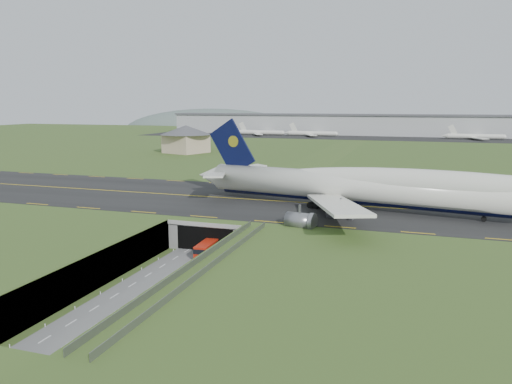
% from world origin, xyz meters
% --- Properties ---
extents(ground, '(900.00, 900.00, 0.00)m').
position_xyz_m(ground, '(0.00, 0.00, 0.00)').
color(ground, '#345020').
rests_on(ground, ground).
extents(airfield_deck, '(800.00, 800.00, 6.00)m').
position_xyz_m(airfield_deck, '(0.00, 0.00, 3.00)').
color(airfield_deck, gray).
rests_on(airfield_deck, ground).
extents(trench_road, '(12.00, 75.00, 0.20)m').
position_xyz_m(trench_road, '(0.00, -7.50, 0.10)').
color(trench_road, slate).
rests_on(trench_road, ground).
extents(taxiway, '(800.00, 44.00, 0.18)m').
position_xyz_m(taxiway, '(0.00, 33.00, 6.09)').
color(taxiway, black).
rests_on(taxiway, airfield_deck).
extents(tunnel_portal, '(17.00, 22.30, 6.00)m').
position_xyz_m(tunnel_portal, '(0.00, 16.71, 3.33)').
color(tunnel_portal, gray).
rests_on(tunnel_portal, ground).
extents(guideway, '(3.00, 53.00, 7.05)m').
position_xyz_m(guideway, '(11.00, -19.11, 5.32)').
color(guideway, '#A8A8A3').
rests_on(guideway, ground).
extents(jumbo_jet, '(94.02, 60.02, 20.12)m').
position_xyz_m(jumbo_jet, '(32.24, 28.40, 11.41)').
color(jumbo_jet, silver).
rests_on(jumbo_jet, ground).
extents(shuttle_tram, '(2.96, 7.05, 2.84)m').
position_xyz_m(shuttle_tram, '(1.80, 4.55, 1.57)').
color(shuttle_tram, '#B61D0C').
rests_on(shuttle_tram, ground).
extents(service_building, '(30.41, 30.41, 13.09)m').
position_xyz_m(service_building, '(-66.09, 134.91, 13.75)').
color(service_building, '#C7AD8F').
rests_on(service_building, ground).
extents(cargo_terminal, '(320.00, 67.00, 15.60)m').
position_xyz_m(cargo_terminal, '(-0.11, 299.41, 13.96)').
color(cargo_terminal, '#B2B2B2').
rests_on(cargo_terminal, ground).
extents(distant_hills, '(700.00, 91.00, 60.00)m').
position_xyz_m(distant_hills, '(64.38, 430.00, -4.00)').
color(distant_hills, slate).
rests_on(distant_hills, ground).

